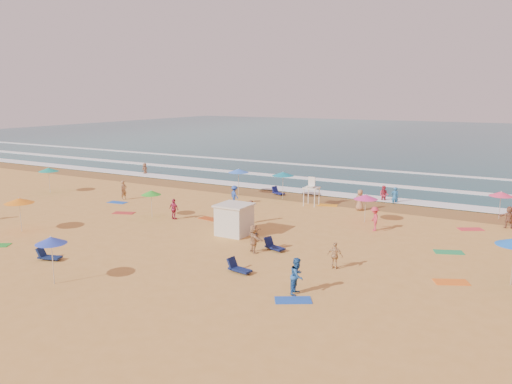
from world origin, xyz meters
The scene contains 12 objects.
ground centered at (0.00, 0.00, 0.00)m, with size 220.00×220.00×0.00m, color gold.
ocean centered at (0.00, 84.00, 0.00)m, with size 220.00×140.00×0.18m, color #0C4756.
wet_sand centered at (0.00, 12.50, 0.01)m, with size 220.00×220.00×0.00m, color olive.
surf_foam centered at (0.00, 21.32, 0.10)m, with size 200.00×18.70×0.05m.
cabana centered at (1.14, -1.19, 1.00)m, with size 2.00×2.00×2.00m, color silver.
cabana_roof centered at (1.14, -1.19, 2.06)m, with size 2.20×2.20×0.12m, color silver.
bicycle centered at (3.04, -1.49, 0.42)m, with size 0.56×1.60×0.84m, color black.
lifeguard_stand centered at (2.16, 9.74, 1.05)m, with size 1.20×1.20×2.10m, color white, non-canonical shape.
beach_umbrellas centered at (0.67, 0.71, 2.17)m, with size 59.03×28.54×0.75m.
loungers centered at (8.01, -3.15, 0.17)m, with size 53.11×24.48×0.34m.
towels centered at (0.50, -1.09, 0.01)m, with size 33.44×23.19×0.03m.
beachgoers centered at (2.66, 3.98, 0.78)m, with size 49.00×25.08×2.04m.
Camera 1 is at (18.56, -29.15, 9.43)m, focal length 35.00 mm.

